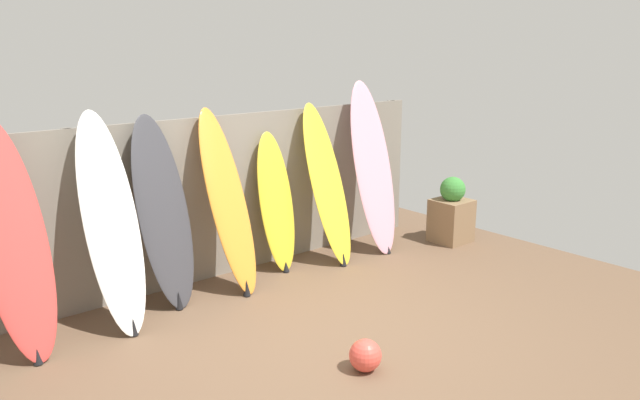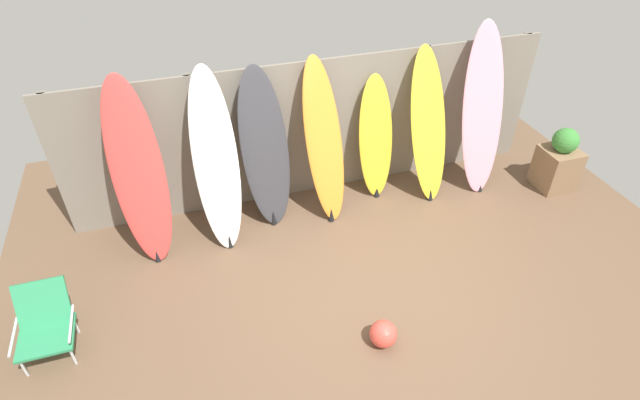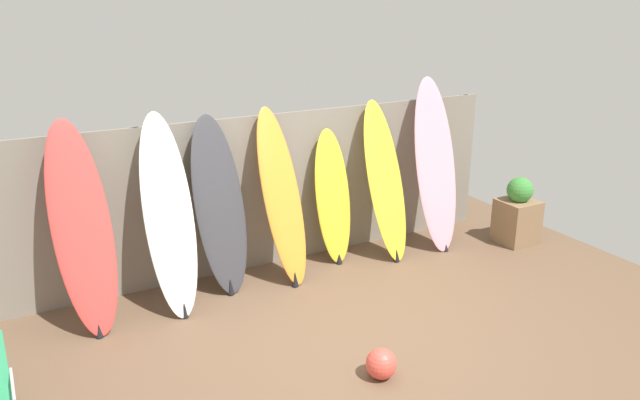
% 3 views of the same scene
% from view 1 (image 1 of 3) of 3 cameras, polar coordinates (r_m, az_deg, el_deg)
% --- Properties ---
extents(ground, '(7.68, 7.68, 0.00)m').
position_cam_1_polar(ground, '(5.69, 0.84, -12.58)').
color(ground, brown).
extents(fence_back, '(6.08, 0.11, 1.80)m').
position_cam_1_polar(fence_back, '(6.92, -10.12, 0.09)').
color(fence_back, gray).
rests_on(fence_back, ground).
extents(surfboard_red_0, '(0.60, 0.79, 2.00)m').
position_cam_1_polar(surfboard_red_0, '(5.70, -26.25, -3.34)').
color(surfboard_red_0, '#D13D38').
rests_on(surfboard_red_0, ground).
extents(surfboard_white_1, '(0.52, 0.78, 1.98)m').
position_cam_1_polar(surfboard_white_1, '(5.91, -18.54, -2.11)').
color(surfboard_white_1, white).
rests_on(surfboard_white_1, ground).
extents(surfboard_charcoal_2, '(0.63, 0.58, 1.90)m').
position_cam_1_polar(surfboard_charcoal_2, '(6.28, -14.10, -1.27)').
color(surfboard_charcoal_2, '#38383D').
rests_on(surfboard_charcoal_2, ground).
extents(surfboard_orange_3, '(0.54, 0.78, 1.92)m').
position_cam_1_polar(surfboard_orange_3, '(6.54, -8.41, -0.21)').
color(surfboard_orange_3, orange).
rests_on(surfboard_orange_3, ground).
extents(surfboard_yellow_4, '(0.46, 0.41, 1.60)m').
position_cam_1_polar(surfboard_yellow_4, '(7.10, -4.01, -0.30)').
color(surfboard_yellow_4, yellow).
rests_on(surfboard_yellow_4, ground).
extents(surfboard_yellow_5, '(0.53, 0.73, 1.88)m').
position_cam_1_polar(surfboard_yellow_5, '(7.34, 0.68, 1.36)').
color(surfboard_yellow_5, yellow).
rests_on(surfboard_yellow_5, ground).
extents(surfboard_pink_6, '(0.62, 0.75, 2.11)m').
position_cam_1_polar(surfboard_pink_6, '(7.78, 4.87, 2.93)').
color(surfboard_pink_6, pink).
rests_on(surfboard_pink_6, ground).
extents(planter_box, '(0.46, 0.45, 0.87)m').
position_cam_1_polar(planter_box, '(8.36, 11.93, -1.20)').
color(planter_box, '#846647').
rests_on(planter_box, ground).
extents(beach_ball, '(0.26, 0.26, 0.26)m').
position_cam_1_polar(beach_ball, '(5.16, 4.16, -13.99)').
color(beach_ball, '#E54C3F').
rests_on(beach_ball, ground).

